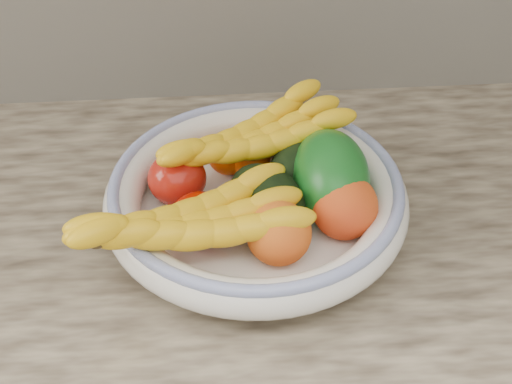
% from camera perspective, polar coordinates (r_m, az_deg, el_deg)
% --- Properties ---
extents(fruit_bowl, '(0.39, 0.39, 0.08)m').
position_cam_1_polar(fruit_bowl, '(1.00, 0.00, -0.50)').
color(fruit_bowl, silver).
rests_on(fruit_bowl, kitchen_counter).
extents(clementine_back_left, '(0.07, 0.07, 0.05)m').
position_cam_1_polar(clementine_back_left, '(1.07, -1.99, 2.71)').
color(clementine_back_left, '#EE5505').
rests_on(clementine_back_left, fruit_bowl).
extents(clementine_back_right, '(0.06, 0.06, 0.05)m').
position_cam_1_polar(clementine_back_right, '(1.09, 0.73, 3.77)').
color(clementine_back_right, '#E36204').
rests_on(clementine_back_right, fruit_bowl).
extents(clementine_back_mid, '(0.06, 0.06, 0.05)m').
position_cam_1_polar(clementine_back_mid, '(1.06, -0.44, 2.43)').
color(clementine_back_mid, '#F05405').
rests_on(clementine_back_mid, fruit_bowl).
extents(tomato_left, '(0.10, 0.10, 0.07)m').
position_cam_1_polar(tomato_left, '(1.02, -5.76, 0.99)').
color(tomato_left, '#AF190E').
rests_on(tomato_left, fruit_bowl).
extents(tomato_near_left, '(0.10, 0.10, 0.07)m').
position_cam_1_polar(tomato_near_left, '(0.95, -4.13, -2.04)').
color(tomato_near_left, '#A50E00').
rests_on(tomato_near_left, fruit_bowl).
extents(avocado_center, '(0.13, 0.14, 0.08)m').
position_cam_1_polar(avocado_center, '(0.98, 0.85, -0.43)').
color(avocado_center, black).
rests_on(avocado_center, fruit_bowl).
extents(avocado_right, '(0.11, 0.12, 0.07)m').
position_cam_1_polar(avocado_right, '(1.03, 3.02, 1.87)').
color(avocado_right, black).
rests_on(avocado_right, fruit_bowl).
extents(green_mango, '(0.13, 0.15, 0.13)m').
position_cam_1_polar(green_mango, '(1.00, 5.44, 1.13)').
color(green_mango, '#0F5216').
rests_on(green_mango, fruit_bowl).
extents(peach_front, '(0.08, 0.08, 0.08)m').
position_cam_1_polar(peach_front, '(0.93, 1.67, -3.02)').
color(peach_front, orange).
rests_on(peach_front, fruit_bowl).
extents(peach_right, '(0.10, 0.10, 0.08)m').
position_cam_1_polar(peach_right, '(0.97, 6.47, -1.08)').
color(peach_right, orange).
rests_on(peach_right, fruit_bowl).
extents(banana_bunch_back, '(0.30, 0.22, 0.08)m').
position_cam_1_polar(banana_bunch_back, '(1.03, -0.26, 3.61)').
color(banana_bunch_back, yellow).
rests_on(banana_bunch_back, fruit_bowl).
extents(banana_bunch_front, '(0.32, 0.20, 0.08)m').
position_cam_1_polar(banana_bunch_front, '(0.92, -4.88, -2.61)').
color(banana_bunch_front, yellow).
rests_on(banana_bunch_front, fruit_bowl).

